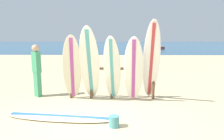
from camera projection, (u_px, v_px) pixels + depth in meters
The scene contains 12 objects.
ground_plane at pixel (89, 125), 4.36m from camera, with size 120.00×120.00×0.00m, color #D3BC8C.
ocean_water at pixel (114, 44), 61.60m from camera, with size 120.00×80.00×0.01m, color #1E5984.
surfboard_rack at pixel (112, 78), 6.16m from camera, with size 2.70×0.09×1.11m.
surfboard_leaning_far_left at pixel (72, 69), 5.81m from camera, with size 0.70×0.91×1.99m.
surfboard_leaning_left at pixel (90, 65), 5.78m from camera, with size 0.60×0.97×2.23m.
surfboard_leaning_center_left at pixel (112, 69), 5.83m from camera, with size 0.60×0.72×1.96m.
surfboard_leaning_center at pixel (134, 70), 5.70m from camera, with size 0.62×0.71×1.95m.
surfboard_leaning_center_right at pixel (151, 62), 5.77m from camera, with size 0.59×1.18×2.40m.
surfboard_lying_on_sand at pixel (60, 117), 4.69m from camera, with size 2.72×0.84×0.08m.
beachgoer_standing at pixel (37, 68), 6.33m from camera, with size 0.32×0.30×1.69m.
small_boat_offshore at pixel (157, 47), 34.43m from camera, with size 3.06×2.64×0.71m.
sand_bucket at pixel (114, 121), 4.23m from camera, with size 0.22×0.22×0.25m, color teal.
Camera 1 is at (0.59, -4.10, 1.89)m, focal length 31.73 mm.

